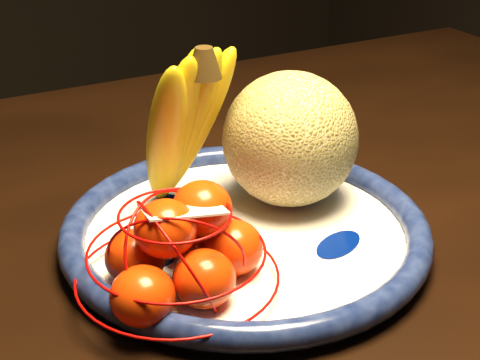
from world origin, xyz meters
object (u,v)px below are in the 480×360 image
cantaloupe (290,139)px  banana_bunch (180,122)px  fruit_bowl (245,231)px  mandarin_bag (181,251)px  dining_table (256,223)px

cantaloupe → banana_bunch: 0.12m
fruit_bowl → mandarin_bag: (-0.10, -0.05, 0.04)m
fruit_bowl → banana_bunch: bearing=110.3°
dining_table → cantaloupe: (-0.03, -0.10, 0.16)m
fruit_bowl → cantaloupe: bearing=22.2°
cantaloupe → banana_bunch: banana_bunch is taller
banana_bunch → mandarin_bag: banana_bunch is taller
fruit_bowl → mandarin_bag: mandarin_bag is taller
fruit_bowl → banana_bunch: banana_bunch is taller
fruit_bowl → mandarin_bag: size_ratio=1.91×
cantaloupe → banana_bunch: size_ratio=0.72×
dining_table → mandarin_bag: size_ratio=7.32×
mandarin_bag → dining_table: bearing=41.4°
cantaloupe → mandarin_bag: bearing=-156.0°
fruit_bowl → cantaloupe: 0.11m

